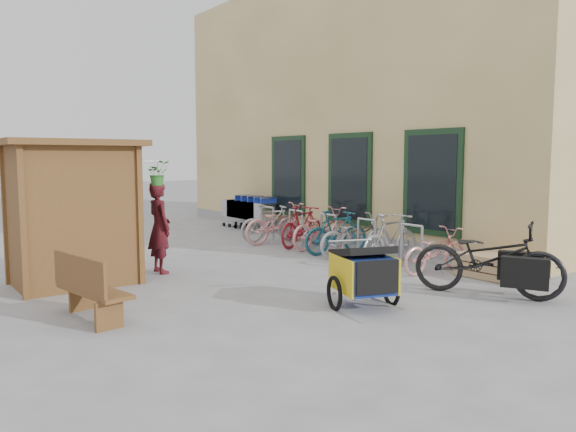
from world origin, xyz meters
TOP-DOWN VIEW (x-y plane):
  - ground at (0.00, 0.00)m, footprint 80.00×80.00m
  - building at (6.49, 4.50)m, footprint 6.07×13.00m
  - kiosk at (-3.28, 2.47)m, footprint 2.49×1.65m
  - bike_rack at (2.30, 2.40)m, footprint 0.05×5.35m
  - pallet_stack at (3.00, -1.40)m, footprint 1.00×1.20m
  - bench at (-3.67, 0.22)m, footprint 0.63×1.41m
  - shopping_carts at (3.00, 6.86)m, footprint 0.56×2.23m
  - child_trailer at (-0.35, -1.43)m, footprint 1.05×1.61m
  - cargo_bike at (1.66, -2.10)m, footprint 1.67×2.32m
  - person_kiosk at (-1.67, 2.53)m, footprint 0.41×0.62m
  - bike_0 at (2.39, -0.48)m, footprint 1.60×0.62m
  - bike_1 at (2.32, 0.55)m, footprint 1.74×0.66m
  - bike_2 at (2.33, 1.56)m, footprint 1.84×0.87m
  - bike_3 at (2.25, 2.08)m, footprint 1.65×0.67m
  - bike_4 at (2.46, 2.84)m, footprint 1.88×0.83m
  - bike_5 at (2.26, 3.31)m, footprint 1.69×0.90m
  - bike_6 at (2.16, 4.11)m, footprint 1.93×0.78m
  - bike_7 at (2.15, 4.44)m, footprint 1.63×0.89m

SIDE VIEW (x-z plane):
  - ground at x=0.00m, z-range 0.00..0.00m
  - pallet_stack at x=3.00m, z-range 0.01..0.41m
  - bike_0 at x=2.39m, z-range 0.00..0.83m
  - bench at x=-3.67m, z-range 0.01..0.87m
  - bike_2 at x=2.33m, z-range 0.00..0.93m
  - bike_7 at x=2.15m, z-range 0.00..0.94m
  - bike_4 at x=2.46m, z-range 0.00..0.96m
  - bike_3 at x=2.25m, z-range 0.00..0.97m
  - bike_5 at x=2.26m, z-range 0.00..0.98m
  - bike_6 at x=2.16m, z-range 0.00..0.99m
  - bike_1 at x=2.32m, z-range 0.00..1.02m
  - bike_rack at x=2.30m, z-range 0.08..0.95m
  - child_trailer at x=-0.35m, z-range 0.05..0.98m
  - cargo_bike at x=1.66m, z-range -0.01..1.15m
  - shopping_carts at x=3.00m, z-range 0.08..1.09m
  - person_kiosk at x=-1.67m, z-range 0.00..1.68m
  - kiosk at x=-3.28m, z-range 0.35..2.75m
  - building at x=6.49m, z-range -0.01..6.99m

